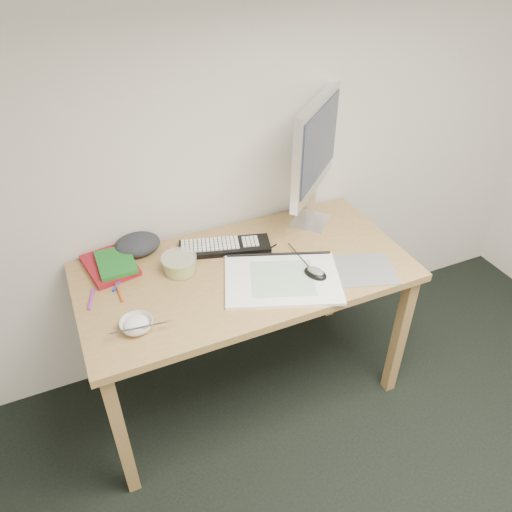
{
  "coord_description": "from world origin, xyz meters",
  "views": [
    {
      "loc": [
        -0.74,
        -0.11,
        2.05
      ],
      "look_at": [
        -0.08,
        1.4,
        0.83
      ],
      "focal_mm": 35.0,
      "sensor_mm": 36.0,
      "label": 1
    }
  ],
  "objects_px": {
    "keyboard": "(225,247)",
    "monitor": "(316,149)",
    "sketchpad": "(282,279)",
    "rice_bowl": "(137,325)",
    "desk": "(246,284)"
  },
  "relations": [
    {
      "from": "desk",
      "to": "rice_bowl",
      "type": "relative_size",
      "value": 11.67
    },
    {
      "from": "sketchpad",
      "to": "rice_bowl",
      "type": "relative_size",
      "value": 3.9
    },
    {
      "from": "rice_bowl",
      "to": "keyboard",
      "type": "bearing_deg",
      "value": 35.78
    },
    {
      "from": "desk",
      "to": "rice_bowl",
      "type": "distance_m",
      "value": 0.54
    },
    {
      "from": "keyboard",
      "to": "monitor",
      "type": "distance_m",
      "value": 0.59
    },
    {
      "from": "rice_bowl",
      "to": "sketchpad",
      "type": "bearing_deg",
      "value": 3.41
    },
    {
      "from": "rice_bowl",
      "to": "desk",
      "type": "bearing_deg",
      "value": 18.62
    },
    {
      "from": "desk",
      "to": "keyboard",
      "type": "xyz_separation_m",
      "value": [
        -0.03,
        0.17,
        0.09
      ]
    },
    {
      "from": "sketchpad",
      "to": "monitor",
      "type": "xyz_separation_m",
      "value": [
        0.32,
        0.35,
        0.37
      ]
    },
    {
      "from": "sketchpad",
      "to": "monitor",
      "type": "bearing_deg",
      "value": 67.85
    },
    {
      "from": "keyboard",
      "to": "rice_bowl",
      "type": "bearing_deg",
      "value": -128.69
    },
    {
      "from": "sketchpad",
      "to": "keyboard",
      "type": "xyz_separation_m",
      "value": [
        -0.14,
        0.3,
        0.01
      ]
    },
    {
      "from": "sketchpad",
      "to": "keyboard",
      "type": "distance_m",
      "value": 0.33
    },
    {
      "from": "sketchpad",
      "to": "rice_bowl",
      "type": "bearing_deg",
      "value": -155.97
    },
    {
      "from": "desk",
      "to": "sketchpad",
      "type": "relative_size",
      "value": 2.99
    }
  ]
}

